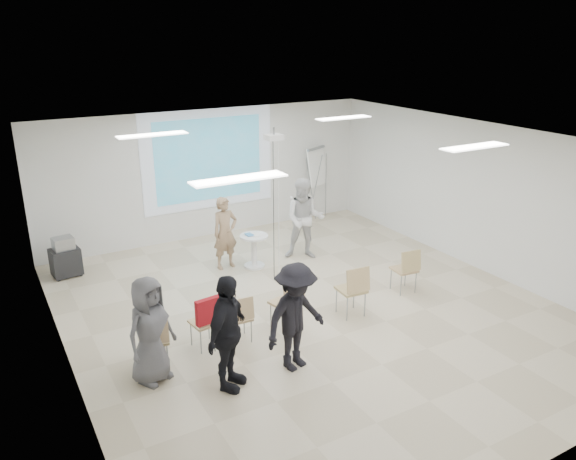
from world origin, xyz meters
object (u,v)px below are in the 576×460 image
chair_left_mid (206,320)px  chair_right_inner (354,287)px  laptop (238,315)px  player_left (225,228)px  chair_left_inner (240,315)px  flipchart_easel (317,167)px  player_right (305,215)px  audience_left (227,325)px  audience_outer (149,324)px  av_cart (65,258)px  pedestal_table (254,249)px  chair_right_far (407,267)px  chair_far_left (154,337)px  audience_mid (296,310)px  chair_center (289,300)px

chair_left_mid → chair_right_inner: 2.58m
chair_left_mid → laptop: size_ratio=2.84×
player_left → chair_left_inner: bearing=-115.0°
chair_left_inner → flipchart_easel: 6.36m
player_right → audience_left: 4.85m
audience_outer → av_cart: bearing=69.6°
laptop → pedestal_table: bearing=-118.0°
chair_right_far → flipchart_easel: bearing=84.8°
chair_right_inner → av_cart: size_ratio=1.15×
chair_right_far → chair_left_inner: bearing=-172.7°
player_right → chair_right_inner: size_ratio=2.07×
chair_far_left → chair_right_inner: chair_right_inner is taller
chair_far_left → chair_right_inner: size_ratio=0.94×
chair_right_far → pedestal_table: bearing=133.3°
chair_left_mid → chair_right_far: 3.98m
chair_right_inner → audience_mid: audience_mid is taller
chair_far_left → laptop: (1.40, 0.15, -0.09)m
pedestal_table → audience_outer: (-3.03, -2.88, 0.47)m
chair_left_inner → laptop: bearing=90.8°
player_left → audience_outer: size_ratio=0.98×
chair_left_inner → chair_right_inner: bearing=-1.6°
av_cart → chair_left_inner: bearing=-71.4°
av_cart → chair_left_mid: bearing=-77.3°
av_cart → chair_right_inner: bearing=-53.8°
audience_mid → flipchart_easel: (3.92, 5.59, 0.48)m
chair_left_mid → chair_center: chair_center is taller
laptop → audience_left: bearing=62.8°
chair_left_inner → chair_right_far: (3.45, 0.09, 0.04)m
chair_far_left → chair_right_far: size_ratio=1.01×
player_right → chair_left_inner: size_ratio=2.42×
chair_far_left → chair_right_far: bearing=12.0°
chair_right_far → laptop: chair_right_far is taller
audience_outer → player_left: bearing=25.2°
chair_left_mid → chair_right_inner: (2.57, -0.27, 0.06)m
laptop → audience_outer: audience_outer is taller
chair_center → av_cart: size_ratio=1.13×
audience_mid → chair_left_inner: bearing=97.9°
pedestal_table → chair_center: (-0.67, -2.62, 0.14)m
av_cart → audience_outer: bearing=-91.1°
chair_left_mid → av_cart: size_ratio=1.03×
pedestal_table → audience_outer: size_ratio=0.41×
flipchart_easel → audience_left: bearing=-154.9°
player_left → laptop: (-1.02, -2.78, -0.43)m
player_right → av_cart: size_ratio=2.38×
audience_mid → chair_center: bearing=51.5°
chair_center → laptop: 0.87m
pedestal_table → chair_left_inner: (-1.53, -2.59, 0.07)m
audience_mid → pedestal_table: bearing=59.0°
chair_right_far → audience_left: (-4.09, -1.08, 0.44)m
pedestal_table → laptop: 2.93m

